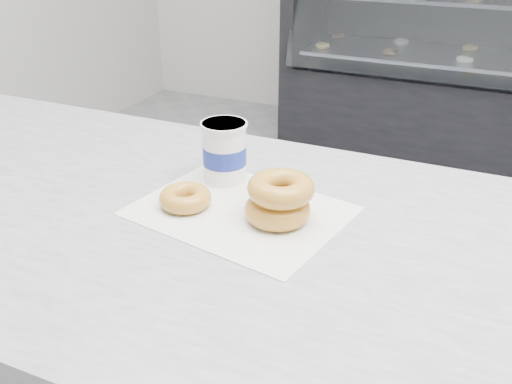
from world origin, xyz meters
TOP-DOWN VIEW (x-y plane):
  - display_case at (0.00, 2.12)m, footprint 2.40×0.74m
  - wax_paper at (-0.36, -0.55)m, footprint 0.38×0.32m
  - donut_single at (-0.45, -0.57)m, footprint 0.09×0.09m
  - donut_stack at (-0.28, -0.55)m, footprint 0.13×0.13m
  - coffee_cup at (-0.43, -0.45)m, footprint 0.09×0.09m

SIDE VIEW (x-z plane):
  - display_case at x=0.00m, z-range -0.13..1.12m
  - wax_paper at x=-0.36m, z-range 0.90..0.90m
  - donut_single at x=-0.45m, z-range 0.90..0.93m
  - donut_stack at x=-0.28m, z-range 0.90..0.98m
  - coffee_cup at x=-0.43m, z-range 0.90..1.02m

